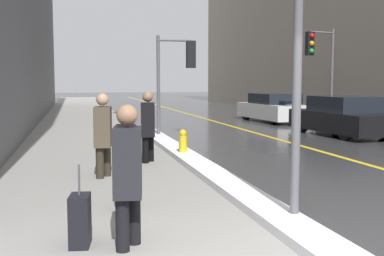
% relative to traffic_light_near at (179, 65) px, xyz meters
% --- Properties ---
extents(sidewalk_slab, '(4.00, 80.00, 0.01)m').
position_rel_traffic_light_near_xyz_m(sidewalk_slab, '(-2.98, 3.56, -2.42)').
color(sidewalk_slab, gray).
rests_on(sidewalk_slab, ground).
extents(road_centre_stripe, '(0.16, 80.00, 0.00)m').
position_rel_traffic_light_near_xyz_m(road_centre_stripe, '(3.02, 3.56, -2.43)').
color(road_centre_stripe, gold).
rests_on(road_centre_stripe, ground).
extents(snow_bank_curb, '(0.58, 16.42, 0.14)m').
position_rel_traffic_light_near_xyz_m(snow_bank_curb, '(-0.81, -4.69, -2.36)').
color(snow_bank_curb, white).
rests_on(snow_bank_curb, ground).
extents(traffic_light_near, '(1.31, 0.32, 3.38)m').
position_rel_traffic_light_near_xyz_m(traffic_light_near, '(0.00, 0.00, 0.00)').
color(traffic_light_near, '#515156').
rests_on(traffic_light_near, ground).
extents(traffic_light_far, '(1.30, 0.46, 3.93)m').
position_rel_traffic_light_near_xyz_m(traffic_light_far, '(5.87, 1.42, 0.41)').
color(traffic_light_far, '#515156').
rests_on(traffic_light_far, ground).
extents(pedestrian_nearside, '(0.38, 0.57, 1.63)m').
position_rel_traffic_light_near_xyz_m(pedestrian_nearside, '(-2.85, -10.44, -1.53)').
color(pedestrian_nearside, black).
rests_on(pedestrian_nearside, ground).
extents(pedestrian_in_fedora, '(0.35, 0.52, 1.57)m').
position_rel_traffic_light_near_xyz_m(pedestrian_in_fedora, '(-2.71, -8.90, -1.57)').
color(pedestrian_in_fedora, '#340C0C').
rests_on(pedestrian_in_fedora, ground).
extents(pedestrian_trailing, '(0.39, 0.57, 1.65)m').
position_rel_traffic_light_near_xyz_m(pedestrian_trailing, '(-2.89, -6.32, -1.51)').
color(pedestrian_trailing, '#2A241B').
rests_on(pedestrian_trailing, ground).
extents(pedestrian_in_glasses, '(0.39, 0.57, 1.65)m').
position_rel_traffic_light_near_xyz_m(pedestrian_in_glasses, '(-1.78, -4.77, -1.52)').
color(pedestrian_in_glasses, black).
rests_on(pedestrian_in_glasses, ground).
extents(parked_car_black, '(2.02, 4.42, 1.37)m').
position_rel_traffic_light_near_xyz_m(parked_car_black, '(5.65, -0.73, -1.78)').
color(parked_car_black, black).
rests_on(parked_car_black, ground).
extents(parked_car_white, '(2.09, 4.55, 1.32)m').
position_rel_traffic_light_near_xyz_m(parked_car_white, '(5.69, 5.32, -1.80)').
color(parked_car_white, silver).
rests_on(parked_car_white, ground).
extents(rolling_suitcase, '(0.27, 0.39, 0.95)m').
position_rel_traffic_light_near_xyz_m(rolling_suitcase, '(-3.38, -10.26, -2.13)').
color(rolling_suitcase, black).
rests_on(rolling_suitcase, ground).
extents(fire_hydrant, '(0.20, 0.20, 0.70)m').
position_rel_traffic_light_near_xyz_m(fire_hydrant, '(-0.83, -4.23, -2.08)').
color(fire_hydrant, gold).
rests_on(fire_hydrant, ground).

